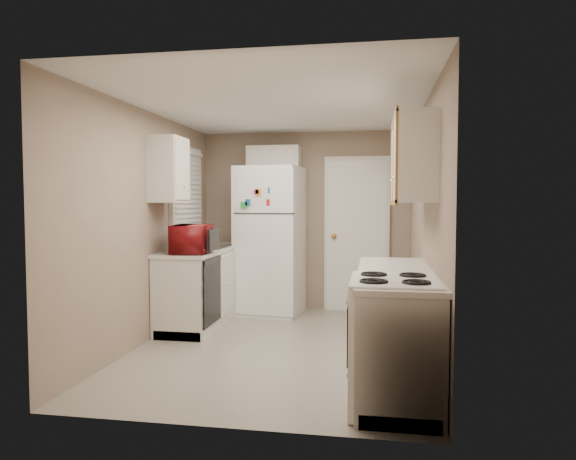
# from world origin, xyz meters

# --- Properties ---
(floor) EXTENTS (3.80, 3.80, 0.00)m
(floor) POSITION_xyz_m (0.00, 0.00, 0.00)
(floor) COLOR #ACA496
(floor) RESTS_ON ground
(ceiling) EXTENTS (3.80, 3.80, 0.00)m
(ceiling) POSITION_xyz_m (0.00, 0.00, 2.40)
(ceiling) COLOR white
(ceiling) RESTS_ON floor
(wall_left) EXTENTS (3.80, 3.80, 0.00)m
(wall_left) POSITION_xyz_m (-1.40, 0.00, 1.20)
(wall_left) COLOR gray
(wall_left) RESTS_ON floor
(wall_right) EXTENTS (3.80, 3.80, 0.00)m
(wall_right) POSITION_xyz_m (1.40, 0.00, 1.20)
(wall_right) COLOR gray
(wall_right) RESTS_ON floor
(wall_back) EXTENTS (2.80, 2.80, 0.00)m
(wall_back) POSITION_xyz_m (0.00, 1.90, 1.20)
(wall_back) COLOR gray
(wall_back) RESTS_ON floor
(wall_front) EXTENTS (2.80, 2.80, 0.00)m
(wall_front) POSITION_xyz_m (0.00, -1.90, 1.20)
(wall_front) COLOR gray
(wall_front) RESTS_ON floor
(left_counter) EXTENTS (0.60, 1.80, 0.90)m
(left_counter) POSITION_xyz_m (-1.10, 0.90, 0.45)
(left_counter) COLOR silver
(left_counter) RESTS_ON floor
(dishwasher) EXTENTS (0.03, 0.58, 0.72)m
(dishwasher) POSITION_xyz_m (-0.81, 0.30, 0.49)
(dishwasher) COLOR black
(dishwasher) RESTS_ON floor
(sink) EXTENTS (0.54, 0.74, 0.16)m
(sink) POSITION_xyz_m (-1.10, 1.05, 0.86)
(sink) COLOR gray
(sink) RESTS_ON left_counter
(microwave) EXTENTS (0.59, 0.38, 0.37)m
(microwave) POSITION_xyz_m (-1.02, 0.29, 1.05)
(microwave) COLOR maroon
(microwave) RESTS_ON left_counter
(soap_bottle) EXTENTS (0.08, 0.08, 0.18)m
(soap_bottle) POSITION_xyz_m (-1.15, 1.31, 1.00)
(soap_bottle) COLOR silver
(soap_bottle) RESTS_ON left_counter
(window_blinds) EXTENTS (0.10, 0.98, 1.08)m
(window_blinds) POSITION_xyz_m (-1.36, 1.05, 1.60)
(window_blinds) COLOR silver
(window_blinds) RESTS_ON wall_left
(upper_cabinet_left) EXTENTS (0.30, 0.45, 0.70)m
(upper_cabinet_left) POSITION_xyz_m (-1.25, 0.22, 1.80)
(upper_cabinet_left) COLOR silver
(upper_cabinet_left) RESTS_ON wall_left
(refrigerator) EXTENTS (0.86, 0.84, 1.91)m
(refrigerator) POSITION_xyz_m (-0.41, 1.54, 0.95)
(refrigerator) COLOR white
(refrigerator) RESTS_ON floor
(cabinet_over_fridge) EXTENTS (0.70, 0.30, 0.40)m
(cabinet_over_fridge) POSITION_xyz_m (-0.40, 1.75, 2.00)
(cabinet_over_fridge) COLOR silver
(cabinet_over_fridge) RESTS_ON wall_back
(interior_door) EXTENTS (0.86, 0.06, 2.08)m
(interior_door) POSITION_xyz_m (0.70, 1.86, 1.02)
(interior_door) COLOR white
(interior_door) RESTS_ON floor
(right_counter) EXTENTS (0.60, 2.00, 0.90)m
(right_counter) POSITION_xyz_m (1.10, -0.80, 0.45)
(right_counter) COLOR silver
(right_counter) RESTS_ON floor
(stove) EXTENTS (0.60, 0.74, 0.90)m
(stove) POSITION_xyz_m (1.07, -1.37, 0.45)
(stove) COLOR white
(stove) RESTS_ON floor
(upper_cabinet_right) EXTENTS (0.30, 1.20, 0.70)m
(upper_cabinet_right) POSITION_xyz_m (1.25, -0.50, 1.80)
(upper_cabinet_right) COLOR silver
(upper_cabinet_right) RESTS_ON wall_right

